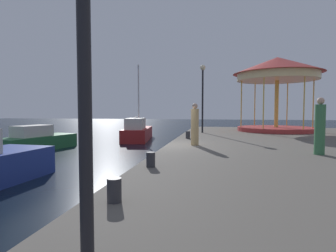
{
  "coord_description": "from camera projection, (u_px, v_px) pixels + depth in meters",
  "views": [
    {
      "loc": [
        2.22,
        -11.85,
        2.32
      ],
      "look_at": [
        -0.61,
        3.72,
        1.42
      ],
      "focal_mm": 29.19,
      "sensor_mm": 36.0,
      "label": 1
    }
  ],
  "objects": [
    {
      "name": "lamp_post_mid_promenade",
      "position": [
        203.0,
        87.0,
        18.51
      ],
      "size": [
        0.36,
        0.36,
        4.6
      ],
      "color": "black",
      "rests_on": "quay_dock"
    },
    {
      "name": "bollard_south",
      "position": [
        114.0,
        190.0,
        4.51
      ],
      "size": [
        0.24,
        0.24,
        0.4
      ],
      "primitive_type": "cylinder",
      "color": "#2D2D33",
      "rests_on": "quay_dock"
    },
    {
      "name": "person_near_carousel",
      "position": [
        320.0,
        128.0,
        9.35
      ],
      "size": [
        0.34,
        0.34,
        1.96
      ],
      "color": "#387247",
      "rests_on": "quay_dock"
    },
    {
      "name": "bollard_north",
      "position": [
        188.0,
        135.0,
        14.77
      ],
      "size": [
        0.24,
        0.24,
        0.4
      ],
      "primitive_type": "cylinder",
      "color": "#2D2D33",
      "rests_on": "quay_dock"
    },
    {
      "name": "motorboat_green",
      "position": [
        37.0,
        141.0,
        15.96
      ],
      "size": [
        2.62,
        4.94,
        1.46
      ],
      "color": "#236638",
      "rests_on": "ground"
    },
    {
      "name": "quay_dock",
      "position": [
        336.0,
        158.0,
        10.91
      ],
      "size": [
        13.79,
        27.61,
        0.8
      ],
      "primitive_type": "cube",
      "color": "#5B564F",
      "rests_on": "ground"
    },
    {
      "name": "bollard_center",
      "position": [
        151.0,
        160.0,
        7.33
      ],
      "size": [
        0.24,
        0.24,
        0.4
      ],
      "primitive_type": "cylinder",
      "color": "#2D2D33",
      "rests_on": "quay_dock"
    },
    {
      "name": "carousel",
      "position": [
        277.0,
        76.0,
        19.83
      ],
      "size": [
        6.3,
        6.3,
        5.38
      ],
      "color": "#B23333",
      "rests_on": "quay_dock"
    },
    {
      "name": "person_mid_promenade",
      "position": [
        195.0,
        126.0,
        11.89
      ],
      "size": [
        0.34,
        0.34,
        1.83
      ],
      "color": "tan",
      "rests_on": "quay_dock"
    },
    {
      "name": "sailboat_red",
      "position": [
        137.0,
        132.0,
        21.28
      ],
      "size": [
        2.61,
        5.88,
        5.96
      ],
      "color": "maroon",
      "rests_on": "ground"
    },
    {
      "name": "ground_plane",
      "position": [
        167.0,
        162.0,
        12.17
      ],
      "size": [
        120.0,
        120.0,
        0.0
      ],
      "primitive_type": "plane",
      "color": "black"
    }
  ]
}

